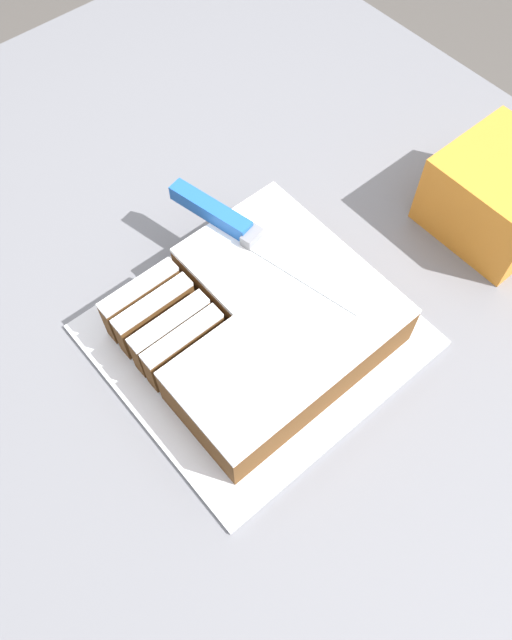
% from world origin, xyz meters
% --- Properties ---
extents(ground_plane, '(8.00, 8.00, 0.00)m').
position_xyz_m(ground_plane, '(0.00, 0.00, 0.00)').
color(ground_plane, '#4C4742').
extents(countertop, '(1.40, 1.10, 0.89)m').
position_xyz_m(countertop, '(0.00, 0.00, 0.44)').
color(countertop, slate).
rests_on(countertop, ground_plane).
extents(cake_board, '(0.35, 0.37, 0.01)m').
position_xyz_m(cake_board, '(0.05, -0.08, 0.89)').
color(cake_board, silver).
rests_on(cake_board, countertop).
extents(cake, '(0.27, 0.29, 0.07)m').
position_xyz_m(cake, '(0.06, -0.07, 0.93)').
color(cake, brown).
rests_on(cake, cake_board).
extents(knife, '(0.30, 0.09, 0.02)m').
position_xyz_m(knife, '(-0.06, -0.02, 0.97)').
color(knife, silver).
rests_on(knife, cake).
extents(storage_box, '(0.16, 0.16, 0.12)m').
position_xyz_m(storage_box, '(0.13, 0.31, 0.94)').
color(storage_box, orange).
rests_on(storage_box, countertop).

